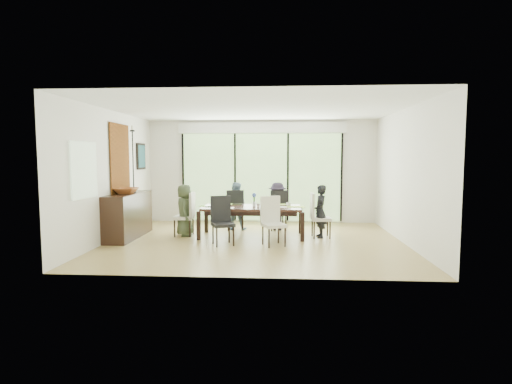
# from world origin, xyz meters

# --- Properties ---
(floor) EXTENTS (6.00, 5.00, 0.01)m
(floor) POSITION_xyz_m (0.00, 0.00, -0.01)
(floor) COLOR olive
(floor) RESTS_ON ground
(ceiling) EXTENTS (6.00, 5.00, 0.01)m
(ceiling) POSITION_xyz_m (0.00, 0.00, 2.71)
(ceiling) COLOR white
(ceiling) RESTS_ON wall_back
(wall_back) EXTENTS (6.00, 0.02, 2.70)m
(wall_back) POSITION_xyz_m (0.00, 2.51, 1.35)
(wall_back) COLOR silver
(wall_back) RESTS_ON floor
(wall_front) EXTENTS (6.00, 0.02, 2.70)m
(wall_front) POSITION_xyz_m (0.00, -2.51, 1.35)
(wall_front) COLOR silver
(wall_front) RESTS_ON floor
(wall_left) EXTENTS (0.02, 5.00, 2.70)m
(wall_left) POSITION_xyz_m (-3.01, 0.00, 1.35)
(wall_left) COLOR beige
(wall_left) RESTS_ON floor
(wall_right) EXTENTS (0.02, 5.00, 2.70)m
(wall_right) POSITION_xyz_m (3.01, 0.00, 1.35)
(wall_right) COLOR beige
(wall_right) RESTS_ON floor
(glass_doors) EXTENTS (4.20, 0.02, 2.30)m
(glass_doors) POSITION_xyz_m (0.00, 2.47, 1.20)
(glass_doors) COLOR #598C3F
(glass_doors) RESTS_ON wall_back
(blinds_header) EXTENTS (4.40, 0.06, 0.28)m
(blinds_header) POSITION_xyz_m (0.00, 2.46, 2.50)
(blinds_header) COLOR white
(blinds_header) RESTS_ON wall_back
(mullion_a) EXTENTS (0.05, 0.04, 2.30)m
(mullion_a) POSITION_xyz_m (-2.10, 2.46, 1.20)
(mullion_a) COLOR black
(mullion_a) RESTS_ON wall_back
(mullion_b) EXTENTS (0.05, 0.04, 2.30)m
(mullion_b) POSITION_xyz_m (-0.70, 2.46, 1.20)
(mullion_b) COLOR black
(mullion_b) RESTS_ON wall_back
(mullion_c) EXTENTS (0.05, 0.04, 2.30)m
(mullion_c) POSITION_xyz_m (0.70, 2.46, 1.20)
(mullion_c) COLOR black
(mullion_c) RESTS_ON wall_back
(mullion_d) EXTENTS (0.05, 0.04, 2.30)m
(mullion_d) POSITION_xyz_m (2.10, 2.46, 1.20)
(mullion_d) COLOR black
(mullion_d) RESTS_ON wall_back
(side_window) EXTENTS (0.02, 0.90, 1.00)m
(side_window) POSITION_xyz_m (-2.97, -1.20, 1.50)
(side_window) COLOR #8CAD7F
(side_window) RESTS_ON wall_left
(deck) EXTENTS (6.00, 1.80, 0.10)m
(deck) POSITION_xyz_m (0.00, 3.40, -0.05)
(deck) COLOR brown
(deck) RESTS_ON ground
(rail_top) EXTENTS (6.00, 0.08, 0.06)m
(rail_top) POSITION_xyz_m (0.00, 4.20, 0.55)
(rail_top) COLOR brown
(rail_top) RESTS_ON deck
(foliage_left) EXTENTS (3.20, 3.20, 3.20)m
(foliage_left) POSITION_xyz_m (-1.80, 5.20, 1.44)
(foliage_left) COLOR #14380F
(foliage_left) RESTS_ON ground
(foliage_mid) EXTENTS (4.00, 4.00, 4.00)m
(foliage_mid) POSITION_xyz_m (0.40, 5.80, 1.80)
(foliage_mid) COLOR #14380F
(foliage_mid) RESTS_ON ground
(foliage_right) EXTENTS (2.80, 2.80, 2.80)m
(foliage_right) POSITION_xyz_m (2.20, 5.00, 1.26)
(foliage_right) COLOR #14380F
(foliage_right) RESTS_ON ground
(foliage_far) EXTENTS (3.60, 3.60, 3.60)m
(foliage_far) POSITION_xyz_m (-0.60, 6.50, 1.62)
(foliage_far) COLOR #14380F
(foliage_far) RESTS_ON ground
(table_top) EXTENTS (2.12, 0.97, 0.05)m
(table_top) POSITION_xyz_m (-0.11, 0.49, 0.63)
(table_top) COLOR black
(table_top) RESTS_ON floor
(table_apron) EXTENTS (1.94, 0.79, 0.09)m
(table_apron) POSITION_xyz_m (-0.11, 0.49, 0.56)
(table_apron) COLOR black
(table_apron) RESTS_ON floor
(table_leg_fl) EXTENTS (0.08, 0.08, 0.61)m
(table_leg_fl) POSITION_xyz_m (-1.19, 0.06, 0.30)
(table_leg_fl) COLOR black
(table_leg_fl) RESTS_ON floor
(table_leg_fr) EXTENTS (0.08, 0.08, 0.61)m
(table_leg_fr) POSITION_xyz_m (0.97, 0.06, 0.30)
(table_leg_fr) COLOR black
(table_leg_fr) RESTS_ON floor
(table_leg_bl) EXTENTS (0.08, 0.08, 0.61)m
(table_leg_bl) POSITION_xyz_m (-1.19, 0.92, 0.30)
(table_leg_bl) COLOR black
(table_leg_bl) RESTS_ON floor
(table_leg_br) EXTENTS (0.08, 0.08, 0.61)m
(table_leg_br) POSITION_xyz_m (0.97, 0.92, 0.30)
(table_leg_br) COLOR black
(table_leg_br) RESTS_ON floor
(chair_left_end) EXTENTS (0.41, 0.41, 0.97)m
(chair_left_end) POSITION_xyz_m (-1.61, 0.49, 0.49)
(chair_left_end) COLOR silver
(chair_left_end) RESTS_ON floor
(chair_right_end) EXTENTS (0.43, 0.43, 0.97)m
(chair_right_end) POSITION_xyz_m (1.39, 0.49, 0.49)
(chair_right_end) COLOR silver
(chair_right_end) RESTS_ON floor
(chair_far_left) EXTENTS (0.43, 0.43, 0.97)m
(chair_far_left) POSITION_xyz_m (-0.56, 1.34, 0.49)
(chair_far_left) COLOR black
(chair_far_left) RESTS_ON floor
(chair_far_right) EXTENTS (0.48, 0.48, 0.97)m
(chair_far_right) POSITION_xyz_m (0.44, 1.34, 0.49)
(chair_far_right) COLOR black
(chair_far_right) RESTS_ON floor
(chair_near_left) EXTENTS (0.53, 0.53, 0.97)m
(chair_near_left) POSITION_xyz_m (-0.61, -0.38, 0.49)
(chair_near_left) COLOR black
(chair_near_left) RESTS_ON floor
(chair_near_right) EXTENTS (0.53, 0.53, 0.97)m
(chair_near_right) POSITION_xyz_m (0.39, -0.38, 0.49)
(chair_near_right) COLOR white
(chair_near_right) RESTS_ON floor
(person_left_end) EXTENTS (0.42, 0.58, 1.14)m
(person_left_end) POSITION_xyz_m (-1.59, 0.49, 0.57)
(person_left_end) COLOR #3E4B32
(person_left_end) RESTS_ON floor
(person_right_end) EXTENTS (0.40, 0.57, 1.14)m
(person_right_end) POSITION_xyz_m (1.37, 0.49, 0.57)
(person_right_end) COLOR black
(person_right_end) RESTS_ON floor
(person_far_left) EXTENTS (0.56, 0.39, 1.14)m
(person_far_left) POSITION_xyz_m (-0.56, 1.32, 0.57)
(person_far_left) COLOR #7A98B0
(person_far_left) RESTS_ON floor
(person_far_right) EXTENTS (0.55, 0.37, 1.14)m
(person_far_right) POSITION_xyz_m (0.44, 1.32, 0.57)
(person_far_right) COLOR #261F2E
(person_far_right) RESTS_ON floor
(placemat_left) EXTENTS (0.39, 0.28, 0.01)m
(placemat_left) POSITION_xyz_m (-1.06, 0.49, 0.66)
(placemat_left) COLOR olive
(placemat_left) RESTS_ON table_top
(placemat_right) EXTENTS (0.39, 0.28, 0.01)m
(placemat_right) POSITION_xyz_m (0.84, 0.49, 0.66)
(placemat_right) COLOR #9EBD43
(placemat_right) RESTS_ON table_top
(placemat_far_l) EXTENTS (0.39, 0.28, 0.01)m
(placemat_far_l) POSITION_xyz_m (-0.56, 0.89, 0.66)
(placemat_far_l) COLOR #82B741
(placemat_far_l) RESTS_ON table_top
(placemat_far_r) EXTENTS (0.39, 0.28, 0.01)m
(placemat_far_r) POSITION_xyz_m (0.44, 0.89, 0.66)
(placemat_far_r) COLOR #8FB23F
(placemat_far_r) RESTS_ON table_top
(placemat_paper) EXTENTS (0.39, 0.28, 0.01)m
(placemat_paper) POSITION_xyz_m (-0.66, 0.19, 0.66)
(placemat_paper) COLOR white
(placemat_paper) RESTS_ON table_top
(tablet_far_l) EXTENTS (0.23, 0.16, 0.01)m
(tablet_far_l) POSITION_xyz_m (-0.46, 0.84, 0.67)
(tablet_far_l) COLOR black
(tablet_far_l) RESTS_ON table_top
(tablet_far_r) EXTENTS (0.21, 0.15, 0.01)m
(tablet_far_r) POSITION_xyz_m (0.39, 0.84, 0.67)
(tablet_far_r) COLOR black
(tablet_far_r) RESTS_ON table_top
(papers) EXTENTS (0.26, 0.19, 0.00)m
(papers) POSITION_xyz_m (0.59, 0.44, 0.66)
(papers) COLOR white
(papers) RESTS_ON table_top
(platter_base) EXTENTS (0.23, 0.23, 0.02)m
(platter_base) POSITION_xyz_m (-0.66, 0.19, 0.68)
(platter_base) COLOR white
(platter_base) RESTS_ON table_top
(platter_snacks) EXTENTS (0.18, 0.18, 0.01)m
(platter_snacks) POSITION_xyz_m (-0.66, 0.19, 0.69)
(platter_snacks) COLOR orange
(platter_snacks) RESTS_ON table_top
(vase) EXTENTS (0.07, 0.07, 0.11)m
(vase) POSITION_xyz_m (-0.06, 0.54, 0.71)
(vase) COLOR silver
(vase) RESTS_ON table_top
(hyacinth_stems) EXTENTS (0.04, 0.04, 0.14)m
(hyacinth_stems) POSITION_xyz_m (-0.06, 0.54, 0.82)
(hyacinth_stems) COLOR #337226
(hyacinth_stems) RESTS_ON table_top
(hyacinth_blooms) EXTENTS (0.10, 0.10, 0.10)m
(hyacinth_blooms) POSITION_xyz_m (-0.06, 0.54, 0.91)
(hyacinth_blooms) COLOR #4A62BA
(hyacinth_blooms) RESTS_ON table_top
(laptop) EXTENTS (0.33, 0.26, 0.02)m
(laptop) POSITION_xyz_m (-0.96, 0.39, 0.67)
(laptop) COLOR silver
(laptop) RESTS_ON table_top
(cup_a) EXTENTS (0.15, 0.15, 0.08)m
(cup_a) POSITION_xyz_m (-0.81, 0.64, 0.70)
(cup_a) COLOR white
(cup_a) RESTS_ON table_top
(cup_b) EXTENTS (0.12, 0.12, 0.08)m
(cup_b) POSITION_xyz_m (0.04, 0.39, 0.70)
(cup_b) COLOR white
(cup_b) RESTS_ON table_top
(cup_c) EXTENTS (0.14, 0.14, 0.08)m
(cup_c) POSITION_xyz_m (0.69, 0.59, 0.70)
(cup_c) COLOR white
(cup_c) RESTS_ON table_top
(book) EXTENTS (0.16, 0.21, 0.02)m
(book) POSITION_xyz_m (0.14, 0.54, 0.67)
(book) COLOR white
(book) RESTS_ON table_top
(sideboard) EXTENTS (0.48, 1.70, 0.96)m
(sideboard) POSITION_xyz_m (-2.76, 0.25, 0.48)
(sideboard) COLOR black
(sideboard) RESTS_ON floor
(bowl) EXTENTS (0.51, 0.51, 0.12)m
(bowl) POSITION_xyz_m (-2.76, 0.15, 1.02)
(bowl) COLOR brown
(bowl) RESTS_ON sideboard
(candlestick_base) EXTENTS (0.11, 0.11, 0.04)m
(candlestick_base) POSITION_xyz_m (-2.76, 0.60, 0.98)
(candlestick_base) COLOR black
(candlestick_base) RESTS_ON sideboard
(candlestick_shaft) EXTENTS (0.03, 0.03, 1.33)m
(candlestick_shaft) POSITION_xyz_m (-2.76, 0.60, 1.65)
(candlestick_shaft) COLOR black
(candlestick_shaft) RESTS_ON sideboard
(candlestick_pan) EXTENTS (0.11, 0.11, 0.03)m
(candlestick_pan) POSITION_xyz_m (-2.76, 0.60, 2.31)
(candlestick_pan) COLOR black
(candlestick_pan) RESTS_ON sideboard
(candle) EXTENTS (0.04, 0.04, 0.11)m
(candle) POSITION_xyz_m (-2.76, 0.60, 2.37)
(candle) COLOR silver
(candle) RESTS_ON sideboard
(tapestry) EXTENTS (0.02, 1.00, 1.50)m
(tapestry) POSITION_xyz_m (-2.97, 0.40, 1.70)
(tapestry) COLOR #914815
(tapestry) RESTS_ON wall_left
(art_frame) EXTENTS (0.03, 0.55, 0.65)m
(art_frame) POSITION_xyz_m (-2.97, 1.70, 1.75)
(art_frame) COLOR black
(art_frame) RESTS_ON wall_left
(art_canvas) EXTENTS (0.01, 0.45, 0.55)m
(art_canvas) POSITION_xyz_m (-2.95, 1.70, 1.75)
(art_canvas) COLOR #164049
(art_canvas) RESTS_ON wall_left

